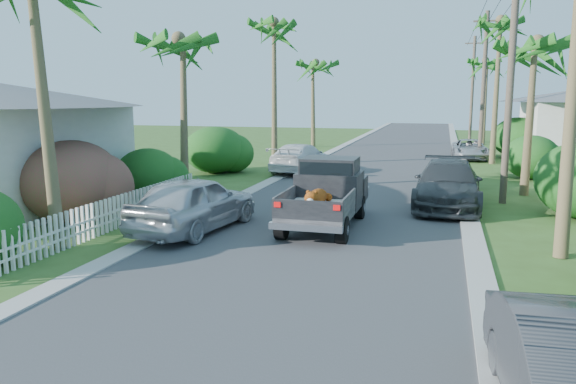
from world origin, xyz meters
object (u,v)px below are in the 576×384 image
(parked_car_lf, at_px, (300,158))
(utility_pole_c, at_px, (484,85))
(palm_l_d, at_px, (313,63))
(utility_pole_d, at_px, (472,88))
(pickup_truck, at_px, (328,192))
(parked_car_rn, at_px, (576,377))
(palm_r_b, at_px, (535,43))
(parked_car_rf, at_px, (451,173))
(parked_car_rm, at_px, (448,185))
(utility_pole_b, at_px, (511,78))
(parked_car_rd, at_px, (470,150))
(palm_l_c, at_px, (274,24))
(palm_r_c, at_px, (501,21))
(palm_r_d, at_px, (487,61))
(parked_car_ln, at_px, (194,204))
(palm_l_b, at_px, (181,40))

(parked_car_lf, xyz_separation_m, utility_pole_c, (9.38, 8.68, 3.86))
(palm_l_d, height_order, utility_pole_d, utility_pole_d)
(pickup_truck, xyz_separation_m, parked_car_rn, (5.00, -9.98, -0.32))
(palm_r_b, bearing_deg, parked_car_rf, 155.31)
(parked_car_rf, relative_size, palm_r_b, 0.54)
(parked_car_lf, bearing_deg, parked_car_rm, 139.64)
(parked_car_rf, bearing_deg, utility_pole_c, 75.05)
(utility_pole_b, bearing_deg, parked_car_rd, 92.27)
(utility_pole_c, xyz_separation_m, utility_pole_d, (0.00, 15.00, 0.00))
(palm_l_d, bearing_deg, pickup_truck, -76.03)
(parked_car_rn, relative_size, palm_l_c, 0.45)
(palm_l_c, distance_m, utility_pole_c, 13.47)
(palm_r_c, height_order, utility_pole_b, palm_r_c)
(parked_car_rn, relative_size, palm_r_c, 0.44)
(parked_car_rn, relative_size, palm_r_d, 0.52)
(palm_l_d, xyz_separation_m, palm_r_c, (12.70, -8.00, 1.67))
(parked_car_rn, bearing_deg, utility_pole_c, 83.50)
(parked_car_rf, height_order, palm_l_c, palm_l_c)
(parked_car_ln, bearing_deg, utility_pole_d, -96.20)
(palm_l_c, distance_m, palm_r_b, 14.55)
(palm_l_b, distance_m, utility_pole_d, 33.42)
(parked_car_rd, bearing_deg, palm_l_b, -129.77)
(parked_car_rm, xyz_separation_m, utility_pole_d, (2.00, 31.31, 3.79))
(parked_car_rn, xyz_separation_m, utility_pole_c, (0.60, 30.10, 3.91))
(palm_r_b, bearing_deg, palm_l_d, 124.59)
(parked_car_rm, xyz_separation_m, palm_l_c, (-9.60, 10.31, 7.10))
(palm_r_b, distance_m, palm_r_c, 11.22)
(parked_car_rm, relative_size, palm_l_d, 0.73)
(parked_car_ln, xyz_separation_m, palm_l_c, (-2.40, 16.08, 7.08))
(palm_l_b, relative_size, palm_l_d, 0.96)
(parked_car_rn, xyz_separation_m, parked_car_ln, (-8.60, 8.02, 0.14))
(palm_r_b, bearing_deg, parked_car_lf, 157.39)
(parked_car_rn, distance_m, parked_car_rm, 13.86)
(pickup_truck, relative_size, palm_r_c, 0.54)
(palm_l_d, height_order, utility_pole_b, utility_pole_b)
(pickup_truck, distance_m, palm_r_c, 20.42)
(palm_r_d, bearing_deg, parked_car_rm, -95.85)
(parked_car_rf, xyz_separation_m, palm_l_c, (-9.77, 5.70, 7.26))
(pickup_truck, relative_size, palm_l_b, 0.69)
(palm_r_c, bearing_deg, parked_car_ln, -116.02)
(utility_pole_c, bearing_deg, parked_car_rd, 169.23)
(parked_car_rd, distance_m, palm_r_b, 14.25)
(parked_car_rm, height_order, palm_r_b, palm_r_b)
(pickup_truck, distance_m, parked_car_rf, 9.23)
(parked_car_lf, distance_m, palm_r_b, 12.39)
(palm_l_b, xyz_separation_m, utility_pole_b, (12.40, 1.00, -1.55))
(parked_car_lf, height_order, palm_l_c, palm_l_c)
(parked_car_lf, bearing_deg, parked_car_rn, 117.89)
(parked_car_lf, relative_size, palm_l_d, 0.66)
(parked_car_rd, relative_size, palm_l_c, 0.48)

